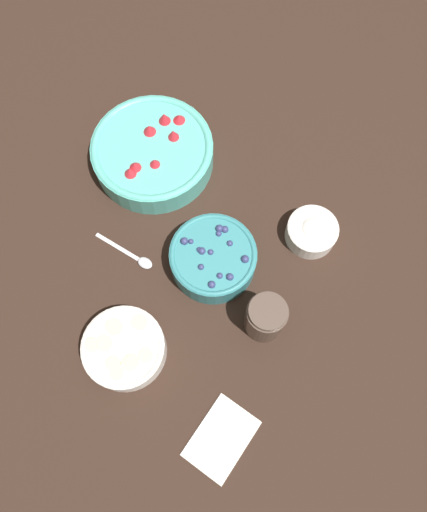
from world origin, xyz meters
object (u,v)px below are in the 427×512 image
object	(u,v)px
bowl_strawberries	(153,152)
bowl_bananas	(124,348)
jar_chocolate	(265,318)
bowl_blueberries	(213,258)
bowl_cream	(312,231)

from	to	relation	value
bowl_strawberries	bowl_bananas	world-z (taller)	bowl_strawberries
bowl_strawberries	jar_chocolate	world-z (taller)	jar_chocolate
bowl_bananas	jar_chocolate	world-z (taller)	jar_chocolate
bowl_blueberries	bowl_cream	size ratio (longest dim) A/B	1.65
bowl_strawberries	bowl_cream	bearing A→B (deg)	-87.74
bowl_cream	jar_chocolate	bearing A→B (deg)	-178.66
bowl_strawberries	bowl_cream	xyz separation A→B (m)	(0.01, -0.37, -0.01)
bowl_cream	jar_chocolate	size ratio (longest dim) A/B	0.99
bowl_strawberries	bowl_blueberries	bearing A→B (deg)	-121.00
bowl_strawberries	bowl_blueberries	distance (m)	0.27
bowl_strawberries	bowl_bananas	distance (m)	0.42
bowl_blueberries	bowl_bananas	size ratio (longest dim) A/B	1.11
bowl_strawberries	jar_chocolate	size ratio (longest dim) A/B	2.47
bowl_blueberries	bowl_cream	distance (m)	0.21
bowl_strawberries	bowl_cream	size ratio (longest dim) A/B	2.49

